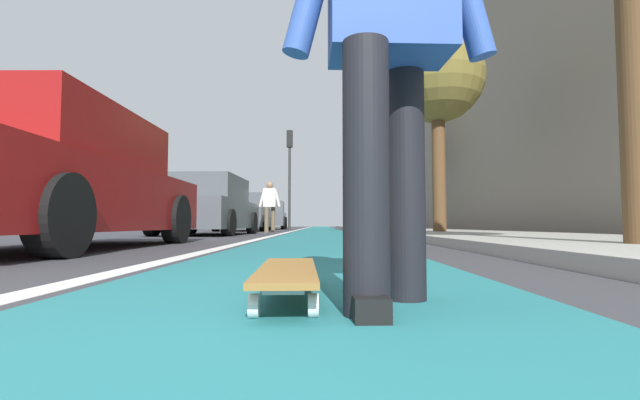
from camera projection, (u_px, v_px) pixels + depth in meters
ground_plane at (318, 235)px, 10.53m from camera, size 80.00×80.00×0.00m
bike_lane_paint at (320, 229)px, 24.51m from camera, size 56.00×1.80×0.00m
lane_stripe_white at (298, 230)px, 20.52m from camera, size 52.00×0.16×0.01m
sidewalk_curb at (393, 229)px, 18.51m from camera, size 52.00×3.20×0.11m
building_facade at (436, 119)px, 22.81m from camera, size 40.00×1.20×11.58m
skateboard at (287, 273)px, 1.55m from camera, size 0.85×0.24×0.11m
skater_person at (388, 24)px, 1.45m from camera, size 0.47×0.72×1.64m
parked_car_near at (58, 182)px, 4.74m from camera, size 4.37×1.90×1.50m
parked_car_mid at (207, 207)px, 11.02m from camera, size 4.19×2.10×1.47m
parked_car_far at (245, 214)px, 17.46m from camera, size 4.26×1.99×1.47m
parked_car_end at (269, 216)px, 23.68m from camera, size 4.13×2.02×1.50m
traffic_light at (290, 162)px, 20.65m from camera, size 0.33×0.28×4.73m
street_tree_mid at (437, 79)px, 9.92m from camera, size 2.12×2.12×4.71m
street_tree_far at (384, 133)px, 18.33m from camera, size 2.98×2.98×5.61m
pedestrian_distant at (270, 203)px, 14.43m from camera, size 0.47×0.73×1.68m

